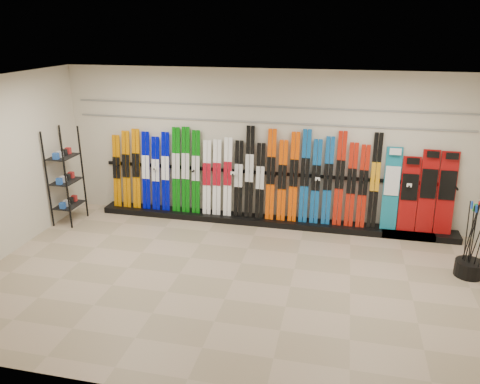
# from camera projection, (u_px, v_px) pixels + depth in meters

# --- Properties ---
(floor) EXTENTS (8.00, 8.00, 0.00)m
(floor) POSITION_uv_depth(u_px,v_px,m) (233.00, 280.00, 7.29)
(floor) COLOR #9C896B
(floor) RESTS_ON ground
(back_wall) EXTENTS (8.00, 0.00, 8.00)m
(back_wall) POSITION_uv_depth(u_px,v_px,m) (263.00, 148.00, 9.08)
(back_wall) COLOR beige
(back_wall) RESTS_ON floor
(ceiling) EXTENTS (8.00, 8.00, 0.00)m
(ceiling) POSITION_uv_depth(u_px,v_px,m) (232.00, 84.00, 6.28)
(ceiling) COLOR silver
(ceiling) RESTS_ON back_wall
(ski_rack_base) EXTENTS (8.00, 0.40, 0.12)m
(ski_rack_base) POSITION_uv_depth(u_px,v_px,m) (271.00, 221.00, 9.32)
(ski_rack_base) COLOR black
(ski_rack_base) RESTS_ON floor
(skis) EXTENTS (5.37, 0.23, 1.82)m
(skis) POSITION_uv_depth(u_px,v_px,m) (240.00, 176.00, 9.19)
(skis) COLOR #CD7500
(skis) RESTS_ON ski_rack_base
(snowboards) EXTENTS (1.26, 0.24, 1.54)m
(snowboards) POSITION_uv_depth(u_px,v_px,m) (419.00, 192.00, 8.56)
(snowboards) COLOR #14728C
(snowboards) RESTS_ON ski_rack_base
(accessory_rack) EXTENTS (0.40, 0.60, 1.90)m
(accessory_rack) POSITION_uv_depth(u_px,v_px,m) (65.00, 176.00, 9.16)
(accessory_rack) COLOR black
(accessory_rack) RESTS_ON floor
(pole_bin) EXTENTS (0.43, 0.43, 0.25)m
(pole_bin) POSITION_uv_depth(u_px,v_px,m) (469.00, 268.00, 7.38)
(pole_bin) COLOR black
(pole_bin) RESTS_ON floor
(ski_poles) EXTENTS (0.29, 0.39, 1.18)m
(ski_poles) POSITION_uv_depth(u_px,v_px,m) (474.00, 240.00, 7.22)
(ski_poles) COLOR black
(ski_poles) RESTS_ON pole_bin
(slatwall_rail_0) EXTENTS (7.60, 0.02, 0.03)m
(slatwall_rail_0) POSITION_uv_depth(u_px,v_px,m) (263.00, 122.00, 8.89)
(slatwall_rail_0) COLOR gray
(slatwall_rail_0) RESTS_ON back_wall
(slatwall_rail_1) EXTENTS (7.60, 0.02, 0.03)m
(slatwall_rail_1) POSITION_uv_depth(u_px,v_px,m) (263.00, 107.00, 8.79)
(slatwall_rail_1) COLOR gray
(slatwall_rail_1) RESTS_ON back_wall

